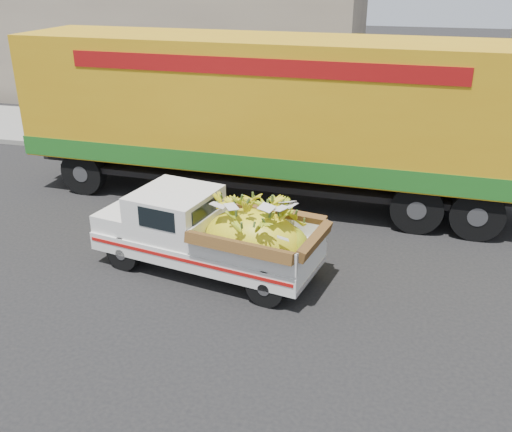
# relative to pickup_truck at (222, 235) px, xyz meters

# --- Properties ---
(ground) EXTENTS (100.00, 100.00, 0.00)m
(ground) POSITION_rel_pickup_truck_xyz_m (-0.03, -0.32, -0.78)
(ground) COLOR black
(ground) RESTS_ON ground
(curb) EXTENTS (60.00, 0.25, 0.15)m
(curb) POSITION_rel_pickup_truck_xyz_m (-0.03, 6.33, -0.71)
(curb) COLOR gray
(curb) RESTS_ON ground
(sidewalk) EXTENTS (60.00, 4.00, 0.14)m
(sidewalk) POSITION_rel_pickup_truck_xyz_m (-0.03, 8.43, -0.71)
(sidewalk) COLOR gray
(sidewalk) RESTS_ON ground
(building_left) EXTENTS (18.00, 6.00, 5.00)m
(building_left) POSITION_rel_pickup_truck_xyz_m (-8.03, 14.33, 1.72)
(building_left) COLOR gray
(building_left) RESTS_ON ground
(pickup_truck) EXTENTS (4.36, 2.26, 1.46)m
(pickup_truck) POSITION_rel_pickup_truck_xyz_m (0.00, 0.00, 0.00)
(pickup_truck) COLOR black
(pickup_truck) RESTS_ON ground
(semi_trailer) EXTENTS (12.02, 2.88, 3.80)m
(semi_trailer) POSITION_rel_pickup_truck_xyz_m (-0.02, 3.88, 1.34)
(semi_trailer) COLOR black
(semi_trailer) RESTS_ON ground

